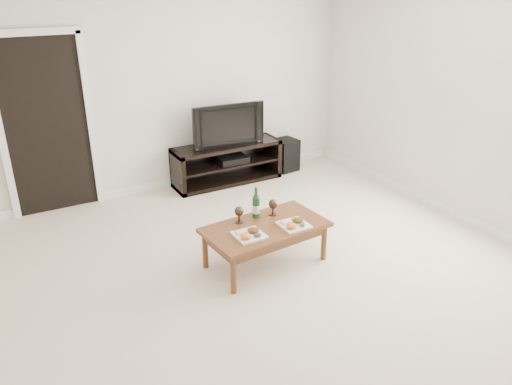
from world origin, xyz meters
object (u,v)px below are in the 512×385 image
at_px(media_console, 227,163).
at_px(subwoofer, 285,155).
at_px(television, 226,124).
at_px(coffee_table, 265,244).

distance_m(media_console, subwoofer, 0.96).
relative_size(television, subwoofer, 2.12).
relative_size(subwoofer, coffee_table, 0.39).
height_order(subwoofer, coffee_table, subwoofer).
height_order(television, coffee_table, television).
bearing_deg(television, media_console, 3.97).
bearing_deg(coffee_table, media_console, 73.55).
distance_m(television, coffee_table, 2.28).
xyz_separation_m(media_console, television, (-0.00, 0.00, 0.56)).
bearing_deg(subwoofer, coffee_table, -133.72).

